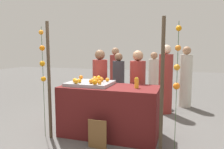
{
  "coord_description": "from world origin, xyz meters",
  "views": [
    {
      "loc": [
        1.22,
        -3.69,
        1.61
      ],
      "look_at": [
        0.0,
        0.15,
        1.12
      ],
      "focal_mm": 34.56,
      "sensor_mm": 36.0,
      "label": 1
    }
  ],
  "objects_px": {
    "orange_0": "(79,81)",
    "juice_bottle": "(137,83)",
    "vendor_left": "(100,89)",
    "stall_counter": "(110,111)",
    "orange_1": "(99,78)",
    "chalkboard_sign": "(97,135)",
    "vendor_right": "(137,92)"
  },
  "relations": [
    {
      "from": "orange_1",
      "to": "vendor_right",
      "type": "relative_size",
      "value": 0.06
    },
    {
      "from": "stall_counter",
      "to": "vendor_left",
      "type": "bearing_deg",
      "value": 123.97
    },
    {
      "from": "vendor_right",
      "to": "orange_1",
      "type": "bearing_deg",
      "value": -158.58
    },
    {
      "from": "chalkboard_sign",
      "to": "vendor_left",
      "type": "xyz_separation_m",
      "value": [
        -0.42,
        1.22,
        0.51
      ]
    },
    {
      "from": "orange_1",
      "to": "juice_bottle",
      "type": "distance_m",
      "value": 0.89
    },
    {
      "from": "juice_bottle",
      "to": "vendor_left",
      "type": "distance_m",
      "value": 1.17
    },
    {
      "from": "orange_1",
      "to": "juice_bottle",
      "type": "bearing_deg",
      "value": -21.11
    },
    {
      "from": "chalkboard_sign",
      "to": "vendor_left",
      "type": "relative_size",
      "value": 0.31
    },
    {
      "from": "stall_counter",
      "to": "chalkboard_sign",
      "type": "bearing_deg",
      "value": -91.04
    },
    {
      "from": "vendor_right",
      "to": "juice_bottle",
      "type": "bearing_deg",
      "value": -80.81
    },
    {
      "from": "orange_1",
      "to": "orange_0",
      "type": "bearing_deg",
      "value": -115.33
    },
    {
      "from": "chalkboard_sign",
      "to": "orange_0",
      "type": "bearing_deg",
      "value": 139.67
    },
    {
      "from": "stall_counter",
      "to": "juice_bottle",
      "type": "bearing_deg",
      "value": -3.12
    },
    {
      "from": "vendor_right",
      "to": "orange_0",
      "type": "bearing_deg",
      "value": -142.35
    },
    {
      "from": "chalkboard_sign",
      "to": "vendor_right",
      "type": "height_order",
      "value": "vendor_right"
    },
    {
      "from": "orange_0",
      "to": "orange_1",
      "type": "xyz_separation_m",
      "value": [
        0.21,
        0.44,
        0.01
      ]
    },
    {
      "from": "orange_1",
      "to": "chalkboard_sign",
      "type": "height_order",
      "value": "orange_1"
    },
    {
      "from": "orange_0",
      "to": "chalkboard_sign",
      "type": "distance_m",
      "value": 1.05
    },
    {
      "from": "stall_counter",
      "to": "vendor_right",
      "type": "distance_m",
      "value": 0.76
    },
    {
      "from": "vendor_left",
      "to": "vendor_right",
      "type": "relative_size",
      "value": 1.01
    },
    {
      "from": "orange_1",
      "to": "vendor_left",
      "type": "relative_size",
      "value": 0.06
    },
    {
      "from": "stall_counter",
      "to": "vendor_left",
      "type": "distance_m",
      "value": 0.81
    },
    {
      "from": "chalkboard_sign",
      "to": "vendor_right",
      "type": "xyz_separation_m",
      "value": [
        0.42,
        1.17,
        0.5
      ]
    },
    {
      "from": "stall_counter",
      "to": "orange_1",
      "type": "height_order",
      "value": "orange_1"
    },
    {
      "from": "orange_0",
      "to": "vendor_left",
      "type": "distance_m",
      "value": 0.83
    },
    {
      "from": "orange_0",
      "to": "chalkboard_sign",
      "type": "bearing_deg",
      "value": -40.33
    },
    {
      "from": "chalkboard_sign",
      "to": "stall_counter",
      "type": "bearing_deg",
      "value": 88.96
    },
    {
      "from": "juice_bottle",
      "to": "vendor_right",
      "type": "height_order",
      "value": "vendor_right"
    },
    {
      "from": "juice_bottle",
      "to": "chalkboard_sign",
      "type": "xyz_separation_m",
      "value": [
        -0.52,
        -0.56,
        -0.78
      ]
    },
    {
      "from": "vendor_left",
      "to": "stall_counter",
      "type": "bearing_deg",
      "value": -56.03
    },
    {
      "from": "orange_1",
      "to": "vendor_left",
      "type": "xyz_separation_m",
      "value": [
        -0.1,
        0.34,
        -0.29
      ]
    },
    {
      "from": "orange_0",
      "to": "juice_bottle",
      "type": "bearing_deg",
      "value": 6.42
    }
  ]
}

